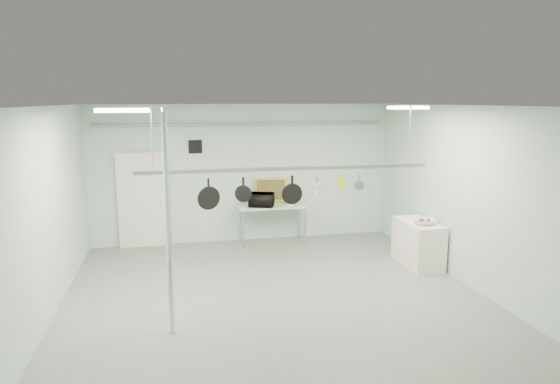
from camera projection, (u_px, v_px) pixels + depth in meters
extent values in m
plane|color=gray|center=(279.00, 306.00, 8.10)|extent=(8.00, 8.00, 0.00)
cube|color=silver|center=(279.00, 107.00, 7.52)|extent=(7.00, 8.00, 0.02)
cube|color=#AED1C7|center=(244.00, 173.00, 11.64)|extent=(7.00, 0.02, 3.20)
cube|color=#AED1C7|center=(479.00, 200.00, 8.53)|extent=(0.02, 8.00, 3.20)
cube|color=silver|center=(143.00, 201.00, 11.22)|extent=(1.10, 0.10, 2.20)
cube|color=black|center=(195.00, 147.00, 11.28)|extent=(0.30, 0.04, 0.30)
cylinder|color=gray|center=(244.00, 124.00, 11.35)|extent=(6.60, 0.07, 0.07)
cylinder|color=silver|center=(168.00, 224.00, 6.88)|extent=(0.08, 0.08, 3.20)
cube|color=#9AB6A1|center=(272.00, 206.00, 11.52)|extent=(1.60, 0.70, 0.05)
cylinder|color=#B7B7BC|center=(243.00, 229.00, 11.19)|extent=(0.04, 0.04, 0.86)
cylinder|color=#B7B7BC|center=(240.00, 223.00, 11.73)|extent=(0.04, 0.04, 0.86)
cylinder|color=#B7B7BC|center=(305.00, 226.00, 11.49)|extent=(0.04, 0.04, 0.86)
cylinder|color=#B7B7BC|center=(299.00, 220.00, 12.02)|extent=(0.04, 0.04, 0.86)
cube|color=white|center=(418.00, 243.00, 10.02)|extent=(0.60, 1.20, 0.90)
cube|color=#B7B7BC|center=(288.00, 169.00, 8.03)|extent=(4.80, 0.06, 0.06)
cylinder|color=#B7B7BC|center=(152.00, 140.00, 7.50)|extent=(0.02, 0.02, 0.94)
cylinder|color=#B7B7BC|center=(409.00, 136.00, 8.37)|extent=(0.02, 0.02, 0.94)
cube|color=white|center=(123.00, 110.00, 6.30)|extent=(0.65, 0.30, 0.05)
cube|color=white|center=(408.00, 108.00, 8.60)|extent=(0.65, 0.30, 0.05)
imported|color=black|center=(262.00, 200.00, 11.31)|extent=(0.65, 0.54, 0.31)
cylinder|color=silver|center=(290.00, 200.00, 11.52)|extent=(0.21, 0.21, 0.20)
cube|color=gold|center=(271.00, 190.00, 11.76)|extent=(0.79, 0.19, 0.58)
cube|color=black|center=(292.00, 196.00, 11.90)|extent=(0.30, 0.09, 0.25)
imported|color=silver|center=(424.00, 222.00, 9.71)|extent=(0.48, 0.48, 0.10)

